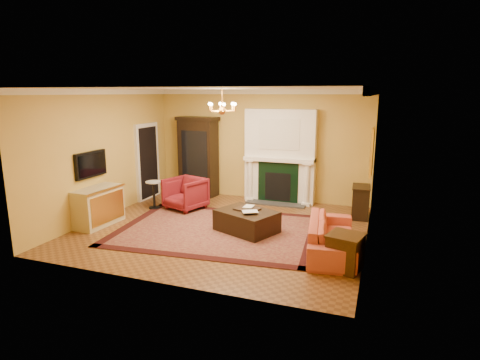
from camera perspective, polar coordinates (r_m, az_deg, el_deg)
The scene contains 26 objects.
floor at distance 8.91m, azimuth -2.40°, elevation -6.90°, with size 6.00×5.50×0.02m, color brown.
ceiling at distance 8.41m, azimuth -2.59°, elevation 12.92°, with size 6.00×5.50×0.02m, color silver.
wall_back at distance 11.10m, azimuth 2.94°, elevation 4.96°, with size 6.00×0.02×3.00m, color gold.
wall_front at distance 6.12m, azimuth -12.34°, elevation -1.41°, with size 6.00×0.02×3.00m, color gold.
wall_left at distance 10.05m, azimuth -18.60°, elevation 3.55°, with size 0.02×5.50×3.00m, color gold.
wall_right at distance 7.91m, azimuth 18.14°, elevation 1.35°, with size 0.02×5.50×3.00m, color gold.
fireplace at distance 10.81m, azimuth 5.68°, elevation 3.08°, with size 1.90×0.70×2.50m.
crown_molding at distance 9.30m, azimuth -0.28°, elevation 12.44°, with size 6.00×5.50×0.12m.
doorway at distance 11.45m, azimuth -12.99°, elevation 2.59°, with size 0.08×1.05×2.10m.
tv_panel at distance 9.58m, azimuth -20.45°, elevation 2.10°, with size 0.09×0.95×0.58m.
gilt_mirror at distance 9.27m, azimuth 18.25°, elevation 3.82°, with size 0.06×0.76×1.05m.
chandelier at distance 8.41m, azimuth -2.56°, elevation 10.18°, with size 0.63×0.55×0.53m.
oriental_rug at distance 8.76m, azimuth -3.21°, elevation -7.11°, with size 4.23×3.17×0.02m, color #450E14.
china_cabinet at distance 11.56m, azimuth -5.95°, elevation 3.09°, with size 1.08×0.49×2.16m, color black.
wingback_armchair at distance 10.27m, azimuth -7.79°, elevation -1.72°, with size 0.87×0.81×0.90m, color maroon.
pedestal_table at distance 10.48m, azimuth -12.14°, elevation -1.79°, with size 0.40×0.40×0.72m.
commode at distance 9.54m, azimuth -19.56°, elevation -3.56°, with size 0.54×1.15×0.86m, color #BCB389.
coral_sofa at distance 7.71m, azimuth 12.93°, elevation -7.00°, with size 2.10×0.61×0.82m, color #B84B3A.
end_table at distance 7.04m, azimuth 14.70°, elevation -10.00°, with size 0.51×0.51×0.60m, color #39240F.
console_table at distance 9.95m, azimuth 16.77°, elevation -3.08°, with size 0.38×0.66×0.74m, color black.
leather_ottoman at distance 8.60m, azimuth 0.96°, elevation -5.84°, with size 1.20×0.87×0.45m, color black.
ottoman_tray at distance 8.60m, azimuth 1.01°, elevation -4.16°, with size 0.49×0.38×0.03m, color black.
book_a at distance 8.68m, azimuth 0.61°, elevation -2.99°, with size 0.20×0.03×0.27m, color gray.
book_b at distance 8.39m, azimuth 1.32°, elevation -3.36°, with size 0.23×0.02×0.31m, color gray.
topiary_left at distance 10.91m, azimuth 2.16°, elevation 4.76°, with size 0.17×0.17×0.47m.
topiary_right at distance 10.57m, azimuth 9.79°, elevation 4.18°, with size 0.15×0.15×0.41m.
Camera 1 is at (3.20, -7.78, 2.92)m, focal length 30.00 mm.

